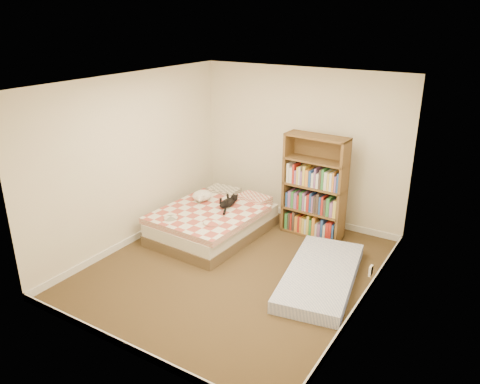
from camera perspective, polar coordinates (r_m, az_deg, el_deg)
The scene contains 6 objects.
room at distance 5.96m, azimuth -0.73°, elevation 0.73°, with size 3.51×4.01×2.51m.
bed at distance 7.32m, azimuth -3.14°, elevation -3.52°, with size 1.43×1.91×0.50m.
bookshelf at distance 7.27m, azimuth 9.04°, elevation -0.92°, with size 0.97×0.36×1.59m.
floor_mattress at distance 6.23m, azimuth 9.80°, elevation -10.03°, with size 0.83×1.84×0.17m, color #6E7DB8.
black_cat at distance 7.27m, azimuth -1.38°, elevation -1.24°, with size 0.21×0.61×0.14m.
white_dog at distance 7.50m, azimuth -4.64°, elevation -0.46°, with size 0.38×0.41×0.16m.
Camera 1 is at (3.01, -4.70, 3.27)m, focal length 35.00 mm.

